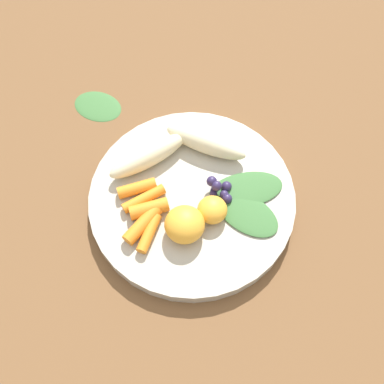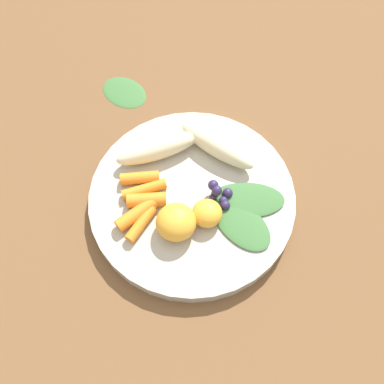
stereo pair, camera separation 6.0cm
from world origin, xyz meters
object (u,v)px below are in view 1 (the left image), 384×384
Objects in this scene: banana_peeled_right at (206,142)px; kale_leaf_stray at (98,105)px; orange_segment_near at (212,210)px; bowl at (192,199)px; banana_peeled_left at (148,156)px.

banana_peeled_right reaches higher than kale_leaf_stray.
orange_segment_near is at bearing 156.22° from kale_leaf_stray.
banana_peeled_right reaches higher than orange_segment_near.
banana_peeled_left is at bearing 148.99° from bowl.
bowl is 7.15× the size of orange_segment_near.
bowl is 2.35× the size of banana_peeled_right.
banana_peeled_left is 0.12m from orange_segment_near.
kale_leaf_stray is at bearing -85.66° from banana_peeled_left.
orange_segment_near is at bearing 117.32° from banana_peeled_right.
bowl is at bearing 99.21° from banana_peeled_right.
bowl is 0.05m from orange_segment_near.
bowl reaches higher than kale_leaf_stray.
banana_peeled_left reaches higher than kale_leaf_stray.
orange_segment_near is (0.10, -0.07, -0.00)m from banana_peeled_left.
banana_peeled_right is at bearing 86.03° from bowl.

